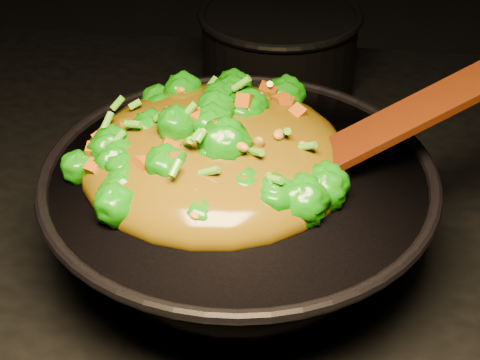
# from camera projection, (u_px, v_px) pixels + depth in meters

# --- Properties ---
(wok) EXTENTS (0.39, 0.39, 0.11)m
(wok) POSITION_uv_depth(u_px,v_px,m) (239.00, 216.00, 0.75)
(wok) COLOR black
(wok) RESTS_ON stovetop
(stir_fry) EXTENTS (0.27, 0.27, 0.09)m
(stir_fry) POSITION_uv_depth(u_px,v_px,m) (215.00, 124.00, 0.70)
(stir_fry) COLOR #126A07
(stir_fry) RESTS_ON wok
(spatula) EXTENTS (0.28, 0.15, 0.12)m
(spatula) POSITION_uv_depth(u_px,v_px,m) (401.00, 121.00, 0.70)
(spatula) COLOR #361005
(spatula) RESTS_ON wok
(back_pot) EXTENTS (0.24, 0.24, 0.12)m
(back_pot) POSITION_uv_depth(u_px,v_px,m) (279.00, 51.00, 1.03)
(back_pot) COLOR black
(back_pot) RESTS_ON stovetop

